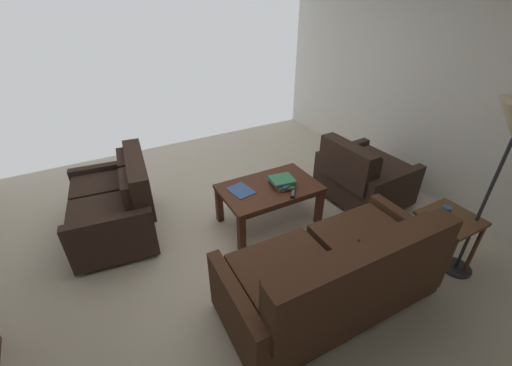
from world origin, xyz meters
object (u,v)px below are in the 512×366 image
(sofa_main, at_px, (335,275))
(book_stack, at_px, (282,182))
(armchair_side, at_px, (362,176))
(loveseat_near, at_px, (117,204))
(tv_remote, at_px, (293,193))
(coffee_table, at_px, (269,192))
(end_table, at_px, (448,227))
(coffee_mug, at_px, (445,212))
(loose_magazine, at_px, (241,190))

(sofa_main, xyz_separation_m, book_stack, (-0.27, -1.22, 0.14))
(armchair_side, bearing_deg, loveseat_near, -16.15)
(book_stack, xyz_separation_m, tv_remote, (-0.00, 0.21, -0.04))
(loveseat_near, bearing_deg, coffee_table, 157.30)
(end_table, bearing_deg, loveseat_near, -37.79)
(sofa_main, distance_m, armchair_side, 1.75)
(armchair_side, bearing_deg, coffee_table, -7.43)
(coffee_table, bearing_deg, armchair_side, 172.57)
(end_table, height_order, tv_remote, end_table)
(coffee_table, bearing_deg, book_stack, 162.54)
(end_table, relative_size, book_stack, 1.81)
(sofa_main, height_order, book_stack, sofa_main)
(coffee_table, xyz_separation_m, coffee_mug, (-1.01, 1.32, 0.24))
(sofa_main, xyz_separation_m, loose_magazine, (0.18, -1.33, 0.10))
(end_table, xyz_separation_m, coffee_mug, (0.05, -0.04, 0.16))
(sofa_main, xyz_separation_m, tv_remote, (-0.27, -1.01, 0.10))
(armchair_side, relative_size, coffee_mug, 9.65)
(coffee_table, bearing_deg, loveseat_near, -22.70)
(sofa_main, relative_size, book_stack, 5.47)
(armchair_side, distance_m, loose_magazine, 1.55)
(armchair_side, bearing_deg, sofa_main, 39.17)
(armchair_side, xyz_separation_m, tv_remote, (1.08, 0.09, 0.14))
(coffee_mug, height_order, loose_magazine, coffee_mug)
(loveseat_near, bearing_deg, tv_remote, 151.84)
(end_table, xyz_separation_m, book_stack, (0.93, -1.32, 0.04))
(coffee_table, height_order, tv_remote, tv_remote)
(coffee_table, bearing_deg, sofa_main, 83.97)
(sofa_main, bearing_deg, loveseat_near, -54.03)
(armchair_side, relative_size, tv_remote, 6.36)
(coffee_mug, distance_m, book_stack, 1.56)
(coffee_table, height_order, loose_magazine, loose_magazine)
(loveseat_near, height_order, book_stack, loveseat_near)
(loveseat_near, distance_m, coffee_mug, 3.20)
(end_table, height_order, book_stack, end_table)
(coffee_mug, bearing_deg, book_stack, -55.50)
(coffee_table, bearing_deg, end_table, 128.00)
(loveseat_near, relative_size, end_table, 2.14)
(end_table, distance_m, armchair_side, 1.22)
(tv_remote, relative_size, loose_magazine, 0.57)
(coffee_mug, bearing_deg, end_table, 141.93)
(tv_remote, bearing_deg, loose_magazine, -35.51)
(loveseat_near, bearing_deg, sofa_main, 125.97)
(coffee_table, height_order, end_table, end_table)
(book_stack, bearing_deg, coffee_table, -17.46)
(loveseat_near, distance_m, coffee_table, 1.63)
(coffee_mug, bearing_deg, loose_magazine, -46.44)
(book_stack, bearing_deg, loose_magazine, -14.14)
(sofa_main, height_order, loose_magazine, sofa_main)
(tv_remote, distance_m, loose_magazine, 0.55)
(armchair_side, bearing_deg, tv_remote, 4.77)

